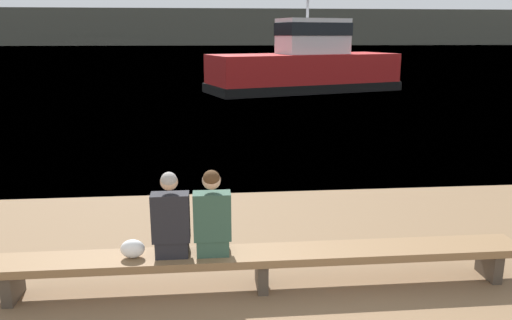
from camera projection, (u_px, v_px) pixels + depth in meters
water_surface at (210, 46)px, 125.33m from camera, size 240.00×240.00×0.00m
far_shoreline at (210, 27)px, 139.03m from camera, size 600.00×12.00×9.66m
bench_main at (261, 258)px, 5.86m from camera, size 6.27×0.50×0.46m
person_left at (171, 220)px, 5.64m from camera, size 0.43×0.37×1.01m
person_right at (212, 218)px, 5.68m from camera, size 0.43×0.37×1.02m
shopping_bag at (133, 249)px, 5.66m from camera, size 0.27×0.17×0.22m
tugboat_red at (305, 68)px, 26.25m from camera, size 10.69×6.40×5.98m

